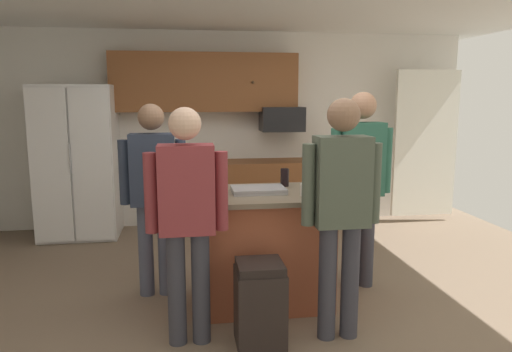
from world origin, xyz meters
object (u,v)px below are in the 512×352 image
object	(u,v)px
person_elder_center	(153,187)
glass_pilsner	(285,178)
glass_dark_ale	(207,180)
tumbler_amber	(213,187)
kitchen_island	(261,247)
person_guest_right	(341,203)
trash_bin	(260,304)
person_guest_left	(187,211)
mug_blue_stoneware	(310,183)
serving_tray	(258,190)
microwave_over_range	(282,119)
person_guest_by_door	(361,176)
refrigerator	(78,162)
mug_ceramic_white	(306,190)

from	to	relation	value
person_elder_center	glass_pilsner	distance (m)	1.15
glass_dark_ale	tumbler_amber	bearing A→B (deg)	-84.44
kitchen_island	glass_dark_ale	distance (m)	0.74
person_guest_right	glass_dark_ale	xyz separation A→B (m)	(-0.90, 0.90, 0.03)
glass_dark_ale	trash_bin	distance (m)	1.22
kitchen_island	person_guest_left	bearing A→B (deg)	-135.85
mug_blue_stoneware	serving_tray	bearing A→B (deg)	-172.45
microwave_over_range	serving_tray	xyz separation A→B (m)	(-0.69, -2.40, -0.47)
microwave_over_range	person_guest_by_door	bearing A→B (deg)	-82.78
person_guest_left	glass_pilsner	xyz separation A→B (m)	(0.86, 0.84, 0.07)
refrigerator	kitchen_island	distance (m)	3.03
glass_pilsner	serving_tray	distance (m)	0.37
person_guest_left	mug_ceramic_white	bearing A→B (deg)	-21.08
tumbler_amber	trash_bin	world-z (taller)	tumbler_amber
person_guest_by_door	glass_pilsner	distance (m)	0.69
microwave_over_range	trash_bin	bearing A→B (deg)	-104.15
kitchen_island	person_elder_center	size ratio (longest dim) A/B	0.74
person_elder_center	person_guest_right	xyz separation A→B (m)	(1.36, -0.98, 0.03)
refrigerator	kitchen_island	xyz separation A→B (m)	(1.94, -2.29, -0.46)
mug_blue_stoneware	mug_ceramic_white	bearing A→B (deg)	-110.57
person_elder_center	glass_dark_ale	bearing A→B (deg)	8.20
person_elder_center	mug_ceramic_white	distance (m)	1.33
person_guest_left	person_guest_right	distance (m)	1.08
serving_tray	person_guest_left	bearing A→B (deg)	-134.47
mug_ceramic_white	glass_dark_ale	bearing A→B (deg)	151.99
person_guest_right	glass_pilsner	world-z (taller)	person_guest_right
mug_blue_stoneware	trash_bin	bearing A→B (deg)	-125.86
mug_blue_stoneware	trash_bin	world-z (taller)	mug_blue_stoneware
glass_pilsner	serving_tray	world-z (taller)	glass_pilsner
person_guest_right	tumbler_amber	size ratio (longest dim) A/B	11.02
refrigerator	trash_bin	distance (m)	3.55
person_guest_left	person_guest_right	xyz separation A→B (m)	(1.07, -0.08, 0.04)
person_guest_by_door	person_guest_left	bearing A→B (deg)	14.78
tumbler_amber	glass_pilsner	distance (m)	0.76
glass_pilsner	trash_bin	world-z (taller)	glass_pilsner
person_guest_right	person_guest_left	bearing A→B (deg)	51.61
tumbler_amber	serving_tray	bearing A→B (deg)	19.81
person_elder_center	serving_tray	bearing A→B (deg)	-0.19
person_guest_by_door	tumbler_amber	xyz separation A→B (m)	(-1.35, -0.34, -0.00)
refrigerator	mug_ceramic_white	xyz separation A→B (m)	(2.27, -2.48, 0.07)
person_elder_center	person_guest_left	distance (m)	0.94
mug_blue_stoneware	trash_bin	xyz separation A→B (m)	(-0.55, -0.77, -0.71)
person_guest_left	person_elder_center	bearing A→B (deg)	63.18
trash_bin	person_elder_center	bearing A→B (deg)	127.67
person_guest_left	tumbler_amber	bearing A→B (deg)	21.66
person_guest_left	mug_blue_stoneware	size ratio (longest dim) A/B	12.81
mug_ceramic_white	trash_bin	size ratio (longest dim) A/B	0.22
refrigerator	tumbler_amber	bearing A→B (deg)	-57.66
refrigerator	mug_blue_stoneware	xyz separation A→B (m)	(2.37, -2.22, 0.07)
person_guest_by_door	glass_dark_ale	world-z (taller)	person_guest_by_door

